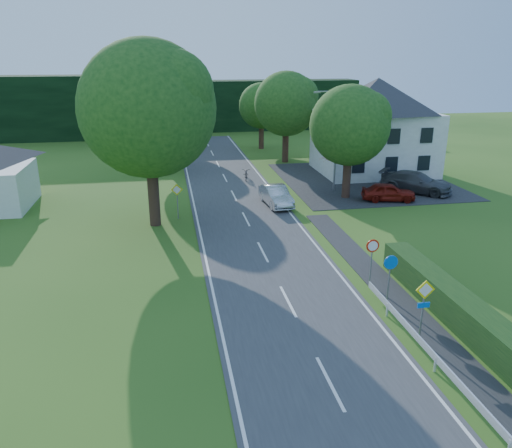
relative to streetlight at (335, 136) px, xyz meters
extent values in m
cube|color=#3B3A3D|center=(-8.06, -10.00, -4.44)|extent=(7.00, 80.00, 0.04)
cube|color=#242426|center=(3.94, 3.00, -4.44)|extent=(14.00, 16.00, 0.04)
cube|color=white|center=(-11.31, -10.00, -4.42)|extent=(0.12, 80.00, 0.01)
cube|color=white|center=(-4.81, -10.00, -4.42)|extent=(0.12, 80.00, 0.01)
cube|color=black|center=(-0.06, 36.00, -0.96)|extent=(30.00, 5.00, 7.00)
cube|color=silver|center=(5.94, 6.00, -1.66)|extent=(10.00, 8.00, 5.60)
pyramid|color=#27262B|center=(5.94, 6.00, 2.64)|extent=(10.60, 8.40, 3.00)
cylinder|color=gray|center=(0.14, 0.00, -0.46)|extent=(0.16, 0.16, 8.00)
cylinder|color=gray|center=(-0.66, 0.00, 3.44)|extent=(1.70, 0.10, 0.10)
cube|color=gray|center=(-1.56, 0.00, 3.39)|extent=(0.50, 0.18, 0.12)
cylinder|color=gray|center=(-3.76, -22.00, -3.26)|extent=(0.07, 0.07, 2.40)
cube|color=#FFED0D|center=(-3.76, -22.03, -2.26)|extent=(0.78, 0.04, 0.78)
cube|color=white|center=(-3.76, -22.03, -2.26)|extent=(0.57, 0.05, 0.57)
cube|color=blue|center=(-3.76, -22.03, -2.91)|extent=(0.50, 0.04, 0.22)
cylinder|color=gray|center=(-3.76, -19.00, -3.36)|extent=(0.07, 0.07, 2.20)
cylinder|color=blue|center=(-3.76, -19.03, -2.41)|extent=(0.64, 0.04, 0.64)
cylinder|color=gray|center=(-3.76, -17.00, -3.36)|extent=(0.07, 0.07, 2.20)
cylinder|color=red|center=(-3.76, -17.03, -2.41)|extent=(0.64, 0.04, 0.64)
cylinder|color=white|center=(-3.76, -17.05, -2.41)|extent=(0.48, 0.04, 0.48)
cylinder|color=gray|center=(-12.56, -5.00, -3.36)|extent=(0.07, 0.07, 2.20)
cube|color=#FFED0D|center=(-12.56, -5.03, -2.41)|extent=(0.78, 0.04, 0.78)
cube|color=white|center=(-12.56, -5.03, -2.41)|extent=(0.57, 0.05, 0.57)
imported|color=#BCBCC1|center=(-5.36, -3.13, -3.70)|extent=(1.90, 4.48, 1.44)
imported|color=black|center=(-6.26, 5.08, -3.91)|extent=(0.99, 2.05, 1.03)
imported|color=maroon|center=(3.27, -3.50, -3.75)|extent=(4.24, 2.44, 1.36)
imported|color=#444548|center=(6.47, -1.55, -3.61)|extent=(5.72, 5.44, 1.63)
imported|color=#9B9AA0|center=(7.62, 4.00, -3.71)|extent=(5.63, 3.77, 1.43)
imported|color=#CB3D10|center=(1.10, 3.67, -3.35)|extent=(3.07, 3.10, 2.15)
camera|label=1|loc=(-13.06, -37.60, 6.16)|focal=35.00mm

